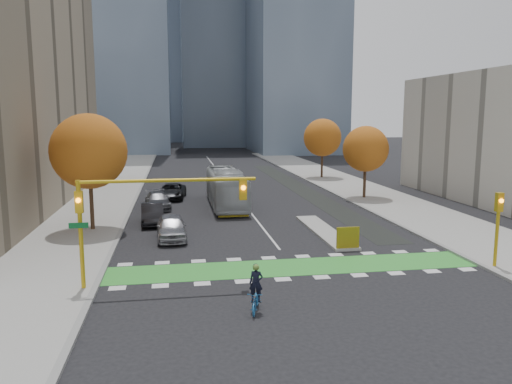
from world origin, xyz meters
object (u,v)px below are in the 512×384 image
object	(u,v)px
tree_east_near	(366,149)
parked_car_c	(158,201)
tree_west	(89,151)
parked_car_b	(152,214)
tree_east_far	(322,138)
bus	(226,188)
hazard_board	(348,238)
parked_car_a	(171,227)
cyclist	(256,296)
parked_car_d	(172,191)
traffic_signal_east	(498,218)
traffic_signal_west	(137,204)

from	to	relation	value
tree_east_near	parked_car_c	bearing A→B (deg)	-174.06
tree_west	parked_car_b	size ratio (longest dim) A/B	1.80
tree_east_far	bus	size ratio (longest dim) A/B	0.65
hazard_board	parked_car_a	distance (m)	11.45
cyclist	parked_car_b	size ratio (longest dim) A/B	0.44
parked_car_c	parked_car_d	xyz separation A→B (m)	(1.19, 5.00, 0.02)
parked_car_a	parked_car_c	xyz separation A→B (m)	(-1.24, 11.19, -0.09)
tree_east_near	parked_car_b	world-z (taller)	tree_east_near
tree_east_near	cyclist	world-z (taller)	tree_east_near
bus	parked_car_d	world-z (taller)	bus
cyclist	parked_car_a	world-z (taller)	cyclist
tree_east_far	cyclist	xyz separation A→B (m)	(-15.47, -42.22, -4.56)
cyclist	tree_west	bearing A→B (deg)	135.21
traffic_signal_east	bus	bearing A→B (deg)	120.50
cyclist	traffic_signal_west	bearing A→B (deg)	159.31
traffic_signal_east	parked_car_b	distance (m)	23.40
tree_east_near	traffic_signal_east	xyz separation A→B (m)	(-1.50, -22.51, -2.13)
tree_east_near	cyclist	bearing A→B (deg)	-119.73
parked_car_c	parked_car_d	bearing A→B (deg)	70.00
tree_east_far	bus	bearing A→B (deg)	-128.60
bus	parked_car_d	distance (m)	6.84
hazard_board	tree_east_near	xyz separation A→B (m)	(8.00, 17.80, 4.06)
tree_east_near	parked_car_a	distance (m)	23.11
parked_car_c	parked_car_b	bearing A→B (deg)	-98.56
hazard_board	cyclist	size ratio (longest dim) A/B	0.69
bus	parked_car_b	xyz separation A→B (m)	(-6.24, -6.45, -0.89)
hazard_board	parked_car_d	distance (m)	23.28
tree_east_near	parked_car_d	size ratio (longest dim) A/B	1.34
hazard_board	traffic_signal_west	xyz separation A→B (m)	(-11.93, -4.71, 3.23)
bus	parked_car_a	xyz separation A→B (m)	(-4.80, -11.45, -0.85)
bus	parked_car_c	size ratio (longest dim) A/B	2.41
traffic_signal_west	tree_east_near	bearing A→B (deg)	48.48
tree_west	tree_east_far	size ratio (longest dim) A/B	1.08
hazard_board	cyclist	distance (m)	10.93
tree_west	parked_car_d	distance (m)	14.87
tree_west	tree_east_far	xyz separation A→B (m)	(24.50, 26.00, -0.38)
parked_car_b	parked_car_d	bearing A→B (deg)	79.23
parked_car_a	cyclist	bearing A→B (deg)	-76.95
traffic_signal_west	cyclist	xyz separation A→B (m)	(4.96, -3.71, -3.36)
hazard_board	parked_car_c	xyz separation A→B (m)	(-11.74, 15.75, -0.09)
traffic_signal_west	tree_east_far	bearing A→B (deg)	62.05
tree_east_far	parked_car_a	world-z (taller)	tree_east_far
traffic_signal_east	parked_car_c	xyz separation A→B (m)	(-18.24, 20.46, -2.02)
bus	traffic_signal_east	bearing A→B (deg)	-59.51
tree_east_far	parked_car_d	bearing A→B (deg)	-145.59
traffic_signal_west	parked_car_d	bearing A→B (deg)	86.91
tree_west	bus	distance (m)	13.75
parked_car_c	parked_car_a	bearing A→B (deg)	-90.33
traffic_signal_east	parked_car_b	bearing A→B (deg)	142.29
traffic_signal_west	hazard_board	bearing A→B (deg)	21.55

